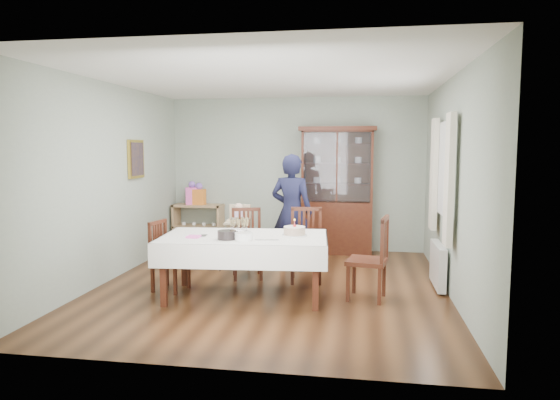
% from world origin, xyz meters
% --- Properties ---
extents(floor, '(5.00, 5.00, 0.00)m').
position_xyz_m(floor, '(0.00, 0.00, 0.00)').
color(floor, '#593319').
rests_on(floor, ground).
extents(room_shell, '(5.00, 5.00, 5.00)m').
position_xyz_m(room_shell, '(0.00, 0.53, 1.70)').
color(room_shell, '#9EAA99').
rests_on(room_shell, floor).
extents(dining_table, '(2.09, 1.31, 0.76)m').
position_xyz_m(dining_table, '(-0.24, -0.51, 0.38)').
color(dining_table, '#492212').
rests_on(dining_table, floor).
extents(china_cabinet, '(1.30, 0.48, 2.18)m').
position_xyz_m(china_cabinet, '(0.75, 2.26, 1.12)').
color(china_cabinet, '#492212').
rests_on(china_cabinet, floor).
extents(sideboard, '(0.90, 0.38, 0.80)m').
position_xyz_m(sideboard, '(-1.75, 2.28, 0.40)').
color(sideboard, tan).
rests_on(sideboard, floor).
extents(picture_frame, '(0.04, 0.48, 0.58)m').
position_xyz_m(picture_frame, '(-2.22, 0.80, 1.65)').
color(picture_frame, gold).
rests_on(picture_frame, room_shell).
extents(window, '(0.04, 1.02, 1.22)m').
position_xyz_m(window, '(2.22, 0.30, 1.55)').
color(window, white).
rests_on(window, room_shell).
extents(curtain_left, '(0.07, 0.30, 1.55)m').
position_xyz_m(curtain_left, '(2.16, -0.32, 1.45)').
color(curtain_left, silver).
rests_on(curtain_left, room_shell).
extents(curtain_right, '(0.07, 0.30, 1.55)m').
position_xyz_m(curtain_right, '(2.16, 0.92, 1.45)').
color(curtain_right, silver).
rests_on(curtain_right, room_shell).
extents(radiator, '(0.10, 0.80, 0.55)m').
position_xyz_m(radiator, '(2.16, 0.30, 0.30)').
color(radiator, white).
rests_on(radiator, floor).
extents(chair_far_left, '(0.54, 0.54, 0.96)m').
position_xyz_m(chair_far_left, '(-0.41, 0.41, 0.29)').
color(chair_far_left, '#492212').
rests_on(chair_far_left, floor).
extents(chair_far_right, '(0.49, 0.49, 0.99)m').
position_xyz_m(chair_far_right, '(0.43, 0.34, 0.30)').
color(chair_far_right, '#492212').
rests_on(chair_far_right, floor).
extents(chair_end_left, '(0.47, 0.47, 0.89)m').
position_xyz_m(chair_end_left, '(-1.25, -0.37, 0.27)').
color(chair_end_left, '#492212').
rests_on(chair_end_left, floor).
extents(chair_end_right, '(0.53, 0.53, 1.01)m').
position_xyz_m(chair_end_right, '(1.26, -0.35, 0.30)').
color(chair_end_right, '#492212').
rests_on(chair_end_right, floor).
extents(woman, '(0.70, 0.53, 1.73)m').
position_xyz_m(woman, '(0.14, 0.94, 0.87)').
color(woman, black).
rests_on(woman, floor).
extents(high_chair, '(0.46, 0.46, 0.99)m').
position_xyz_m(high_chair, '(-0.66, 0.94, 0.39)').
color(high_chair, black).
rests_on(high_chair, floor).
extents(champagne_tray, '(0.33, 0.33, 0.20)m').
position_xyz_m(champagne_tray, '(-0.32, -0.40, 0.82)').
color(champagne_tray, silver).
rests_on(champagne_tray, dining_table).
extents(birthday_cake, '(0.30, 0.30, 0.21)m').
position_xyz_m(birthday_cake, '(0.37, -0.42, 0.82)').
color(birthday_cake, white).
rests_on(birthday_cake, dining_table).
extents(plate_stack_dark, '(0.27, 0.27, 0.10)m').
position_xyz_m(plate_stack_dark, '(-0.38, -0.77, 0.81)').
color(plate_stack_dark, black).
rests_on(plate_stack_dark, dining_table).
extents(plate_stack_white, '(0.28, 0.28, 0.09)m').
position_xyz_m(plate_stack_white, '(-0.18, -0.79, 0.80)').
color(plate_stack_white, white).
rests_on(plate_stack_white, dining_table).
extents(napkin_stack, '(0.15, 0.15, 0.02)m').
position_xyz_m(napkin_stack, '(-0.81, -0.72, 0.77)').
color(napkin_stack, '#F85BBB').
rests_on(napkin_stack, dining_table).
extents(cutlery, '(0.11, 0.16, 0.01)m').
position_xyz_m(cutlery, '(-0.76, -0.61, 0.77)').
color(cutlery, silver).
rests_on(cutlery, dining_table).
extents(cake_knife, '(0.29, 0.04, 0.01)m').
position_xyz_m(cake_knife, '(0.09, -0.75, 0.77)').
color(cake_knife, silver).
rests_on(cake_knife, dining_table).
extents(gift_bag_pink, '(0.26, 0.21, 0.42)m').
position_xyz_m(gift_bag_pink, '(-1.85, 2.26, 0.99)').
color(gift_bag_pink, '#F85BBB').
rests_on(gift_bag_pink, sideboard).
extents(gift_bag_orange, '(0.22, 0.16, 0.39)m').
position_xyz_m(gift_bag_orange, '(-1.72, 2.26, 0.97)').
color(gift_bag_orange, orange).
rests_on(gift_bag_orange, sideboard).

